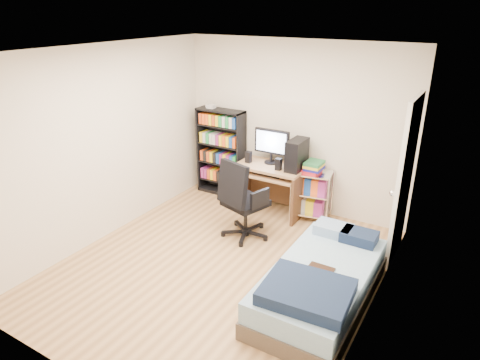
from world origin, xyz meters
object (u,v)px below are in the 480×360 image
Objects in this scene: office_chair at (243,213)px; bed at (320,284)px; computer_desk at (278,170)px; media_shelf at (221,151)px.

bed is (1.40, -0.80, -0.12)m from office_chair.
computer_desk reaches higher than bed.
media_shelf is 3.12m from bed.
office_chair is (1.05, -1.08, -0.37)m from media_shelf.
media_shelf is 1.33× the size of office_chair.
bed is at bearing -51.95° from computer_desk.
media_shelf is at bearing 151.12° from office_chair.
office_chair is at bearing -94.47° from computer_desk.
media_shelf is 1.17× the size of computer_desk.
office_chair is 0.59× the size of bed.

